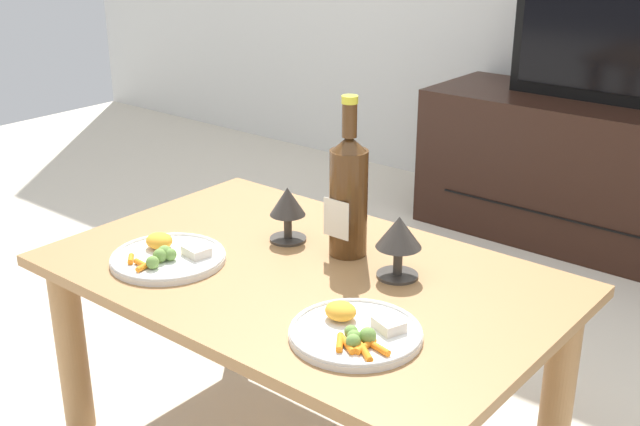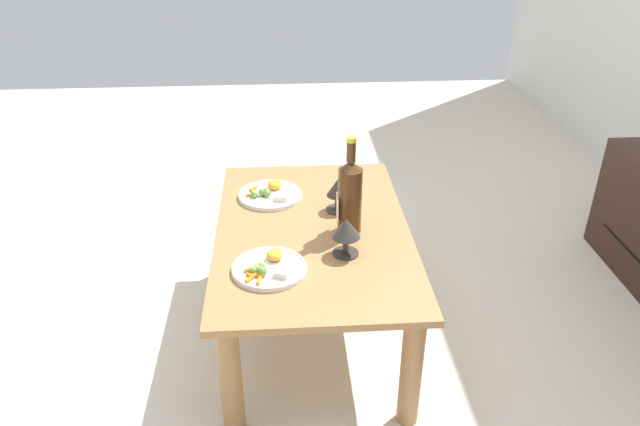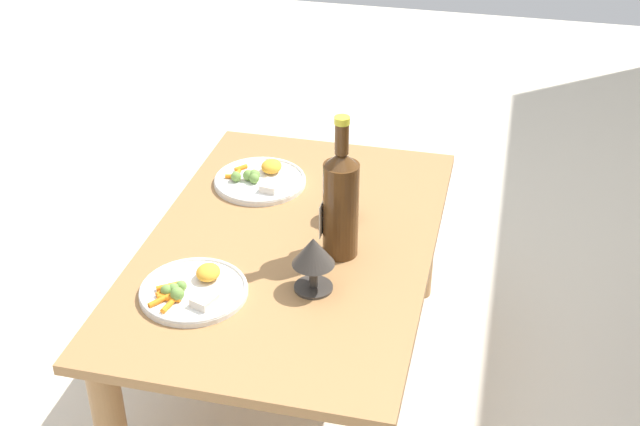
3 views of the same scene
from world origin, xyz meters
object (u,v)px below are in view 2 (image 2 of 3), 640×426
at_px(wine_bottle, 350,194).
at_px(dinner_plate_right, 269,268).
at_px(goblet_right, 346,230).
at_px(dinner_plate_left, 270,194).
at_px(dining_table, 313,248).
at_px(goblet_left, 338,190).

xyz_separation_m(wine_bottle, dinner_plate_right, (0.23, -0.28, -0.13)).
distance_m(goblet_right, dinner_plate_left, 0.50).
bearing_deg(dining_table, dinner_plate_left, -149.11).
bearing_deg(wine_bottle, goblet_left, -169.54).
relative_size(wine_bottle, dinner_plate_left, 1.43).
relative_size(dining_table, goblet_right, 8.05).
bearing_deg(goblet_right, dinner_plate_right, -72.04).
bearing_deg(wine_bottle, dinner_plate_right, -50.30).
xyz_separation_m(goblet_left, dinner_plate_left, (-0.12, -0.25, -0.07)).
relative_size(goblet_left, dinner_plate_right, 0.53).
relative_size(goblet_right, dinner_plate_left, 0.54).
xyz_separation_m(goblet_right, dinner_plate_right, (0.08, -0.25, -0.08)).
height_order(wine_bottle, goblet_left, wine_bottle).
height_order(wine_bottle, dinner_plate_right, wine_bottle).
height_order(dining_table, goblet_left, goblet_left).
relative_size(wine_bottle, dinner_plate_right, 1.47).
xyz_separation_m(dining_table, wine_bottle, (0.02, 0.13, 0.23)).
distance_m(dining_table, goblet_left, 0.24).
xyz_separation_m(dining_table, dinner_plate_right, (0.25, -0.15, 0.10)).
distance_m(dining_table, wine_bottle, 0.26).
bearing_deg(goblet_right, goblet_left, 180.00).
xyz_separation_m(goblet_right, dinner_plate_left, (-0.43, -0.25, -0.08)).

